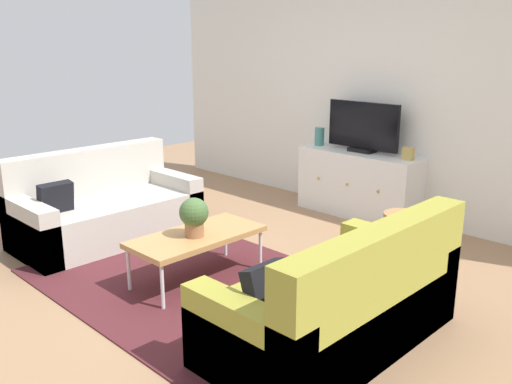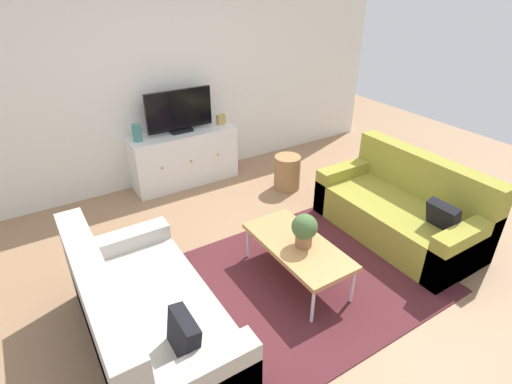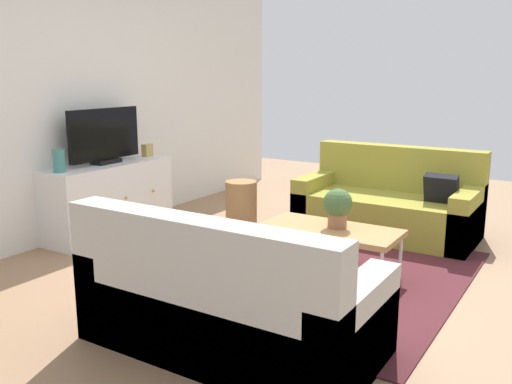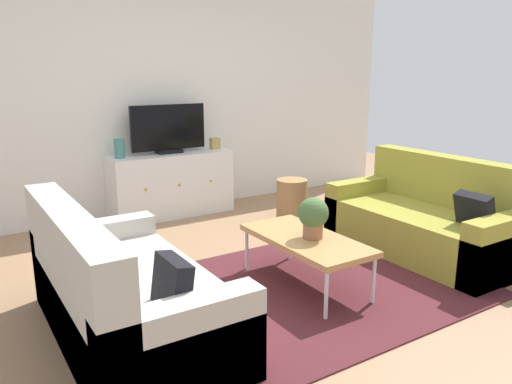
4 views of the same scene
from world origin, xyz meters
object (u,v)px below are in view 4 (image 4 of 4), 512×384
Objects in this scene: potted_plant at (313,216)px; glass_vase at (119,148)px; tv_console at (171,184)px; mantel_clock at (215,144)px; couch_left_side at (118,298)px; wicker_basket at (292,199)px; couch_right_side at (430,222)px; flat_screen_tv at (168,129)px; coffee_table at (306,241)px.

potted_plant is 1.50× the size of glass_vase.
tv_console is 0.73m from glass_vase.
glass_vase reaches higher than mantel_clock.
couch_left_side is at bearing -129.29° from mantel_clock.
couch_left_side is 2.85m from wicker_basket.
flat_screen_tv reaches higher than couch_right_side.
mantel_clock is at bearing 0.00° from tv_console.
flat_screen_tv is at bearing 90.00° from tv_console.
couch_right_side reaches higher than mantel_clock.
couch_right_side is at bearing -0.24° from coffee_table.
flat_screen_tv is at bearing 91.94° from coffee_table.
glass_vase is (-2.08, 2.37, 0.54)m from couch_right_side.
coffee_table is (-1.43, 0.01, 0.09)m from couch_right_side.
glass_vase is at bearing 71.35° from couch_left_side.
flat_screen_tv is at bearing 2.01° from glass_vase.
mantel_clock is at bearing 50.71° from couch_left_side.
couch_right_side is at bearing -73.14° from wicker_basket.
mantel_clock is 1.15m from wicker_basket.
flat_screen_tv is at bearing 92.57° from potted_plant.
wicker_basket is at bearing 106.86° from couch_right_side.
flat_screen_tv is (-1.51, 2.39, 0.70)m from couch_right_side.
potted_plant is at bearing -57.18° from coffee_table.
potted_plant reaches higher than coffee_table.
coffee_table is 0.79× the size of tv_console.
couch_left_side is 1.58× the size of coffee_table.
coffee_table is at bearing 179.76° from couch_right_side.
potted_plant is 2.47m from flat_screen_tv.
glass_vase reaches higher than wicker_basket.
coffee_table is 0.21m from potted_plant.
couch_right_side is 3.20m from glass_vase.
couch_left_side is at bearing -119.81° from flat_screen_tv.
couch_right_side is at bearing 1.55° from potted_plant.
couch_right_side is 1.98× the size of flat_screen_tv.
mantel_clock is at bearing 118.95° from wicker_basket.
tv_console is 6.67× the size of glass_vase.
potted_plant is at bearing -74.26° from glass_vase.
potted_plant is 1.84m from wicker_basket.
couch_right_side is 13.16× the size of mantel_clock.
wicker_basket is (1.06, -0.90, -0.76)m from flat_screen_tv.
coffee_table is 2.37m from tv_console.
flat_screen_tv is (-0.00, 0.02, 0.62)m from tv_console.
mantel_clock reaches higher than wicker_basket.
coffee_table is 2.45m from mantel_clock.
tv_console is 1.38m from wicker_basket.
glass_vase reaches higher than couch_left_side.
couch_right_side is at bearing -68.42° from mantel_clock.
mantel_clock is (0.57, 0.00, 0.42)m from tv_console.
couch_right_side is 1.24× the size of tv_console.
couch_right_side reaches higher than potted_plant.
couch_right_side is 1.43m from potted_plant.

